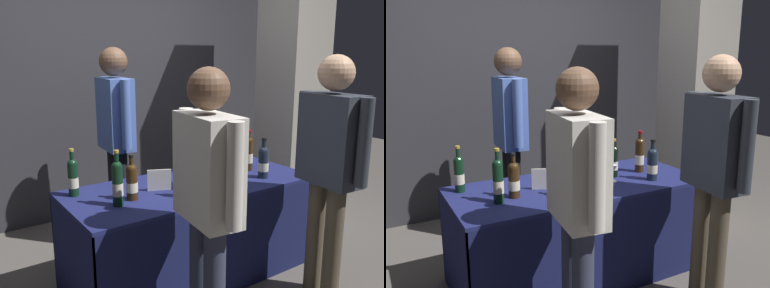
# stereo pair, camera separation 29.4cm
# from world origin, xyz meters

# --- Properties ---
(ground_plane) EXTENTS (12.00, 12.00, 0.00)m
(ground_plane) POSITION_xyz_m (0.00, 0.00, 0.00)
(ground_plane) COLOR #514C47
(back_partition) EXTENTS (6.36, 0.12, 3.17)m
(back_partition) POSITION_xyz_m (0.00, 1.67, 1.58)
(back_partition) COLOR #2D2D33
(back_partition) RESTS_ON ground_plane
(concrete_pillar) EXTENTS (0.56, 0.56, 2.95)m
(concrete_pillar) POSITION_xyz_m (1.76, 0.64, 1.48)
(concrete_pillar) COLOR gray
(concrete_pillar) RESTS_ON ground_plane
(tasting_table) EXTENTS (1.85, 0.80, 0.73)m
(tasting_table) POSITION_xyz_m (0.00, 0.00, 0.52)
(tasting_table) COLOR #191E51
(tasting_table) RESTS_ON ground_plane
(featured_wine_bottle) EXTENTS (0.08, 0.08, 0.31)m
(featured_wine_bottle) POSITION_xyz_m (0.54, -0.19, 0.86)
(featured_wine_bottle) COLOR #192333
(featured_wine_bottle) RESTS_ON tasting_table
(display_bottle_0) EXTENTS (0.07, 0.07, 0.30)m
(display_bottle_0) POSITION_xyz_m (0.33, 0.02, 0.85)
(display_bottle_0) COLOR black
(display_bottle_0) RESTS_ON tasting_table
(display_bottle_1) EXTENTS (0.08, 0.08, 0.34)m
(display_bottle_1) POSITION_xyz_m (0.15, 0.26, 0.87)
(display_bottle_1) COLOR #192333
(display_bottle_1) RESTS_ON tasting_table
(display_bottle_2) EXTENTS (0.07, 0.07, 0.36)m
(display_bottle_2) POSITION_xyz_m (-0.64, -0.10, 0.88)
(display_bottle_2) COLOR black
(display_bottle_2) RESTS_ON tasting_table
(display_bottle_3) EXTENTS (0.07, 0.07, 0.33)m
(display_bottle_3) POSITION_xyz_m (-0.81, 0.24, 0.86)
(display_bottle_3) COLOR black
(display_bottle_3) RESTS_ON tasting_table
(display_bottle_4) EXTENTS (0.07, 0.07, 0.33)m
(display_bottle_4) POSITION_xyz_m (-0.16, -0.25, 0.87)
(display_bottle_4) COLOR #192333
(display_bottle_4) RESTS_ON tasting_table
(display_bottle_5) EXTENTS (0.07, 0.07, 0.34)m
(display_bottle_5) POSITION_xyz_m (0.01, -0.08, 0.88)
(display_bottle_5) COLOR #38230F
(display_bottle_5) RESTS_ON tasting_table
(display_bottle_6) EXTENTS (0.08, 0.08, 0.30)m
(display_bottle_6) POSITION_xyz_m (-0.51, -0.05, 0.85)
(display_bottle_6) COLOR #38230F
(display_bottle_6) RESTS_ON tasting_table
(display_bottle_7) EXTENTS (0.07, 0.07, 0.34)m
(display_bottle_7) POSITION_xyz_m (0.59, 0.03, 0.87)
(display_bottle_7) COLOR #38230F
(display_bottle_7) RESTS_ON tasting_table
(display_bottle_8) EXTENTS (0.08, 0.08, 0.34)m
(display_bottle_8) POSITION_xyz_m (-0.11, -0.08, 0.87)
(display_bottle_8) COLOR black
(display_bottle_8) RESTS_ON tasting_table
(wine_glass_near_vendor) EXTENTS (0.07, 0.07, 0.13)m
(wine_glass_near_vendor) POSITION_xyz_m (0.25, -0.08, 0.82)
(wine_glass_near_vendor) COLOR silver
(wine_glass_near_vendor) RESTS_ON tasting_table
(flower_vase) EXTENTS (0.11, 0.11, 0.38)m
(flower_vase) POSITION_xyz_m (0.31, 0.25, 0.84)
(flower_vase) COLOR slate
(flower_vase) RESTS_ON tasting_table
(brochure_stand) EXTENTS (0.16, 0.09, 0.15)m
(brochure_stand) POSITION_xyz_m (-0.28, -0.00, 0.80)
(brochure_stand) COLOR silver
(brochure_stand) RESTS_ON tasting_table
(vendor_presenter) EXTENTS (0.24, 0.56, 1.72)m
(vendor_presenter) POSITION_xyz_m (-0.22, 0.84, 1.04)
(vendor_presenter) COLOR black
(vendor_presenter) RESTS_ON ground_plane
(taster_foreground_right) EXTENTS (0.25, 0.58, 1.66)m
(taster_foreground_right) POSITION_xyz_m (0.57, -0.76, 1.00)
(taster_foreground_right) COLOR #4C4233
(taster_foreground_right) RESTS_ON ground_plane
(taster_foreground_left) EXTENTS (0.26, 0.58, 1.61)m
(taster_foreground_left) POSITION_xyz_m (-0.41, -0.74, 0.96)
(taster_foreground_left) COLOR #2D3347
(taster_foreground_left) RESTS_ON ground_plane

